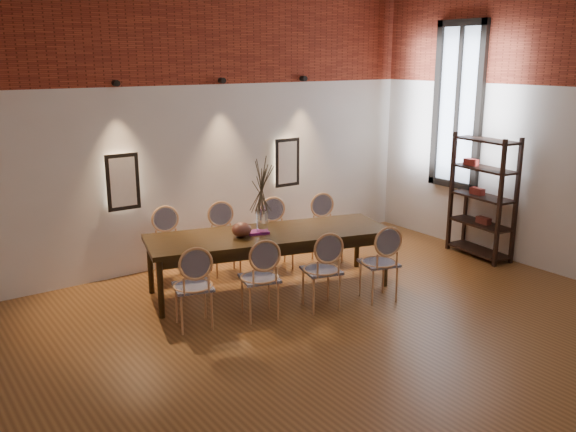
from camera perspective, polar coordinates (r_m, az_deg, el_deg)
floor at (r=6.42m, az=8.23°, el=-12.10°), size 7.00×7.00×0.02m
wall_back at (r=8.69m, az=-7.68°, el=8.82°), size 7.00×0.10×4.00m
brick_band_back at (r=8.60m, az=-7.75°, el=17.10°), size 7.00×0.02×1.50m
niche_left at (r=8.19m, az=-15.27°, el=3.12°), size 0.36×0.06×0.66m
niche_right at (r=9.37m, az=-0.18°, el=5.05°), size 0.36×0.06×0.66m
spot_fixture_left at (r=8.01m, az=-15.80°, el=11.87°), size 0.08×0.10×0.08m
spot_fixture_mid at (r=8.64m, az=-6.20°, el=12.49°), size 0.08×0.10×0.08m
spot_fixture_right at (r=9.40m, az=1.46°, el=12.74°), size 0.08×0.10×0.08m
window_glass at (r=9.68m, az=15.65°, el=9.89°), size 0.02×0.78×2.38m
window_frame at (r=9.66m, az=15.58°, el=9.89°), size 0.08×0.90×2.50m
window_mullion at (r=9.66m, az=15.58°, el=9.89°), size 0.06×0.06×2.40m
dining_table at (r=7.68m, az=-1.73°, el=-4.26°), size 3.16×1.71×0.75m
chair_near_a at (r=6.68m, az=-8.88°, el=-6.52°), size 0.54×0.54×0.94m
chair_near_b at (r=6.86m, az=-2.68°, el=-5.80°), size 0.54×0.54×0.94m
chair_near_c at (r=7.11m, az=3.14°, el=-5.06°), size 0.54×0.54×0.94m
chair_near_d at (r=7.42m, az=8.51°, el=-4.33°), size 0.54×0.54×0.94m
chair_far_a at (r=8.11m, az=-11.08°, el=-2.80°), size 0.54×0.54×0.94m
chair_far_b at (r=8.25m, az=-5.91°, el=-2.29°), size 0.54×0.54×0.94m
chair_far_c at (r=8.46m, az=-0.97°, el=-1.79°), size 0.54×0.54×0.94m
chair_far_d at (r=8.73m, az=3.71°, el=-1.30°), size 0.54×0.54×0.94m
vase at (r=7.50m, az=-2.44°, el=-0.54°), size 0.14×0.14×0.30m
dried_branches at (r=7.40m, az=-2.48°, el=2.83°), size 0.50×0.50×0.70m
bowl at (r=7.39m, az=-4.37°, el=-1.28°), size 0.24×0.24×0.18m
book at (r=7.54m, az=-2.86°, el=-1.52°), size 0.30×0.24×0.03m
shelving_rack at (r=9.29m, az=17.74°, el=1.74°), size 0.49×1.04×1.80m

